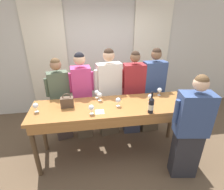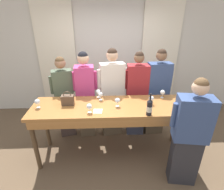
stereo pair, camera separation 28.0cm
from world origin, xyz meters
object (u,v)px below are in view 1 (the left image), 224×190
at_px(guest_olive_jacket, 60,100).
at_px(guest_pink_top, 82,97).
at_px(wine_glass_front_mid, 160,90).
at_px(wine_glass_center_left, 36,106).
at_px(wine_glass_center_right, 100,95).
at_px(wine_glass_front_left, 97,93).
at_px(guest_navy_coat, 152,91).
at_px(guest_striped_shirt, 133,94).
at_px(wine_glass_front_right, 150,97).
at_px(wine_glass_back_left, 91,108).
at_px(guest_cream_sweater, 109,93).
at_px(handbag, 67,102).
at_px(host_pouring, 190,130).
at_px(tasting_bar, 113,112).
at_px(wine_bottle, 151,105).
at_px(wine_glass_center_mid, 118,100).

xyz_separation_m(guest_olive_jacket, guest_pink_top, (0.41, 0.00, 0.03)).
relative_size(wine_glass_front_mid, wine_glass_center_left, 1.00).
bearing_deg(guest_pink_top, wine_glass_center_right, -53.93).
height_order(wine_glass_front_left, guest_navy_coat, guest_navy_coat).
bearing_deg(guest_striped_shirt, wine_glass_front_left, -157.75).
xyz_separation_m(wine_glass_front_right, wine_glass_back_left, (-0.98, -0.22, 0.00)).
bearing_deg(guest_olive_jacket, wine_glass_front_mid, -11.65).
distance_m(wine_glass_front_mid, guest_cream_sweater, 0.95).
height_order(handbag, guest_cream_sweater, guest_cream_sweater).
distance_m(wine_glass_front_mid, wine_glass_center_right, 1.08).
distance_m(wine_glass_front_left, guest_olive_jacket, 0.77).
bearing_deg(wine_glass_front_mid, wine_glass_front_left, 176.62).
xyz_separation_m(handbag, wine_glass_front_mid, (1.60, 0.19, 0.01)).
xyz_separation_m(wine_glass_front_mid, wine_glass_back_left, (-1.23, -0.45, -0.00)).
bearing_deg(wine_glass_front_right, wine_glass_front_mid, 42.19).
bearing_deg(guest_olive_jacket, wine_glass_center_right, -30.04).
distance_m(guest_cream_sweater, host_pouring, 1.57).
xyz_separation_m(wine_glass_center_left, guest_striped_shirt, (1.67, 0.64, -0.21)).
bearing_deg(guest_striped_shirt, tasting_bar, -128.64).
bearing_deg(wine_glass_front_right, wine_glass_back_left, -167.20).
xyz_separation_m(wine_bottle, guest_striped_shirt, (-0.01, 0.92, -0.24)).
height_order(wine_bottle, guest_pink_top, guest_pink_top).
xyz_separation_m(tasting_bar, wine_glass_front_right, (0.63, 0.04, 0.20)).
bearing_deg(guest_cream_sweater, wine_bottle, -61.90).
bearing_deg(handbag, wine_glass_front_mid, 6.73).
bearing_deg(wine_glass_center_right, wine_glass_front_mid, 2.26).
height_order(wine_glass_front_right, wine_glass_center_right, same).
xyz_separation_m(wine_glass_center_mid, guest_navy_coat, (0.83, 0.65, -0.19)).
relative_size(wine_glass_center_mid, wine_glass_back_left, 1.00).
relative_size(wine_glass_center_right, guest_pink_top, 0.08).
bearing_deg(wine_glass_center_left, guest_cream_sweater, 28.22).
relative_size(wine_glass_front_left, guest_cream_sweater, 0.08).
relative_size(wine_glass_front_left, wine_glass_center_mid, 1.00).
bearing_deg(wine_glass_center_mid, wine_bottle, -31.89).
relative_size(wine_glass_front_mid, wine_glass_center_right, 1.00).
distance_m(tasting_bar, wine_bottle, 0.63).
relative_size(guest_olive_jacket, guest_navy_coat, 0.93).
xyz_separation_m(wine_glass_front_right, guest_cream_sweater, (-0.60, 0.60, -0.17)).
height_order(wine_bottle, guest_cream_sweater, guest_cream_sweater).
height_order(tasting_bar, handbag, handbag).
height_order(wine_glass_back_left, guest_striped_shirt, guest_striped_shirt).
height_order(guest_pink_top, guest_striped_shirt, guest_pink_top).
bearing_deg(guest_striped_shirt, wine_glass_center_mid, -123.52).
bearing_deg(wine_glass_center_mid, guest_pink_top, 131.24).
relative_size(tasting_bar, wine_glass_front_left, 17.88).
xyz_separation_m(wine_bottle, handbag, (-1.23, 0.37, -0.04)).
distance_m(tasting_bar, guest_cream_sweater, 0.64).
height_order(wine_bottle, guest_olive_jacket, guest_olive_jacket).
bearing_deg(wine_glass_center_right, wine_glass_back_left, -111.06).
bearing_deg(handbag, guest_olive_jacket, 108.66).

